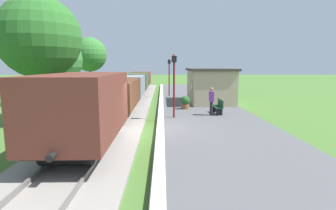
% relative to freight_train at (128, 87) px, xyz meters
% --- Properties ---
extents(ground_plane, '(160.00, 160.00, 0.00)m').
position_rel_freight_train_xyz_m(ground_plane, '(2.40, -9.43, -1.46)').
color(ground_plane, '#47702D').
extents(platform_slab, '(6.00, 60.00, 0.25)m').
position_rel_freight_train_xyz_m(platform_slab, '(5.60, -9.43, -1.34)').
color(platform_slab, '#565659').
rests_on(platform_slab, ground).
extents(platform_edge_stripe, '(0.36, 60.00, 0.01)m').
position_rel_freight_train_xyz_m(platform_edge_stripe, '(2.80, -9.43, -1.21)').
color(platform_edge_stripe, silver).
rests_on(platform_edge_stripe, platform_slab).
extents(track_ballast, '(3.80, 60.00, 0.12)m').
position_rel_freight_train_xyz_m(track_ballast, '(-0.00, -9.43, -1.40)').
color(track_ballast, gray).
rests_on(track_ballast, ground).
extents(rail_near, '(0.07, 60.00, 0.14)m').
position_rel_freight_train_xyz_m(rail_near, '(0.72, -9.43, -1.27)').
color(rail_near, slate).
rests_on(rail_near, track_ballast).
extents(rail_far, '(0.07, 60.00, 0.14)m').
position_rel_freight_train_xyz_m(rail_far, '(-0.72, -9.43, -1.27)').
color(rail_far, slate).
rests_on(rail_far, track_ballast).
extents(freight_train, '(2.50, 32.60, 2.72)m').
position_rel_freight_train_xyz_m(freight_train, '(0.00, 0.00, 0.00)').
color(freight_train, brown).
rests_on(freight_train, rail_near).
extents(station_hut, '(3.50, 5.80, 2.78)m').
position_rel_freight_train_xyz_m(station_hut, '(6.80, -0.34, 0.19)').
color(station_hut, tan).
rests_on(station_hut, platform_slab).
extents(bench_near_hut, '(0.42, 1.50, 0.91)m').
position_rel_freight_train_xyz_m(bench_near_hut, '(6.45, -5.66, -0.74)').
color(bench_near_hut, '#1E4C2D').
rests_on(bench_near_hut, platform_slab).
extents(bench_down_platform, '(0.42, 1.50, 0.91)m').
position_rel_freight_train_xyz_m(bench_down_platform, '(6.45, 3.67, -0.74)').
color(bench_down_platform, '#1E4C2D').
rests_on(bench_down_platform, platform_slab).
extents(person_waiting, '(0.24, 0.38, 1.71)m').
position_rel_freight_train_xyz_m(person_waiting, '(5.89, -6.17, -0.28)').
color(person_waiting, black).
rests_on(person_waiting, platform_slab).
extents(potted_planter, '(0.64, 0.64, 0.92)m').
position_rel_freight_train_xyz_m(potted_planter, '(4.51, -3.76, -0.74)').
color(potted_planter, brown).
rests_on(potted_planter, platform_slab).
extents(lamp_post_near, '(0.28, 0.28, 3.70)m').
position_rel_freight_train_xyz_m(lamp_post_near, '(3.57, -6.84, 1.34)').
color(lamp_post_near, '#591414').
rests_on(lamp_post_near, platform_slab).
extents(lamp_post_far, '(0.28, 0.28, 3.70)m').
position_rel_freight_train_xyz_m(lamp_post_far, '(3.57, 4.11, 1.34)').
color(lamp_post_far, '#591414').
rests_on(lamp_post_far, platform_slab).
extents(tree_trackside_mid, '(4.57, 4.57, 7.10)m').
position_rel_freight_train_xyz_m(tree_trackside_mid, '(-3.95, -6.79, 3.34)').
color(tree_trackside_mid, '#4C3823').
rests_on(tree_trackside_mid, ground).
extents(tree_trackside_far, '(4.54, 4.54, 6.00)m').
position_rel_freight_train_xyz_m(tree_trackside_far, '(-6.11, 0.50, 2.26)').
color(tree_trackside_far, '#4C3823').
rests_on(tree_trackside_far, ground).
extents(tree_field_left, '(3.93, 3.93, 6.49)m').
position_rel_freight_train_xyz_m(tree_field_left, '(-5.52, 9.21, 3.05)').
color(tree_field_left, '#4C3823').
rests_on(tree_field_left, ground).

